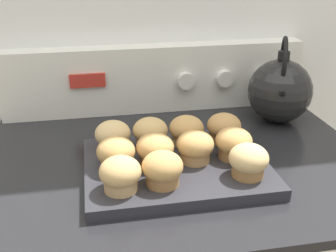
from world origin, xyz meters
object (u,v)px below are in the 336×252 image
Objects in this scene: tea_kettle at (280,90)px; muffin_r2_c0 at (113,136)px; muffin_r0_c0 at (120,175)px; muffin_r1_c0 at (116,154)px; muffin_r2_c1 at (150,133)px; muffin_r2_c2 at (186,131)px; muffin_r1_c2 at (195,147)px; muffin_r2_c3 at (224,128)px; muffin_r1_c1 at (155,150)px; muffin_pan at (176,167)px; muffin_r0_c1 at (162,169)px; muffin_r0_c3 at (249,161)px; muffin_r1_c3 at (234,143)px.

muffin_r2_c0 is at bearing -162.83° from tea_kettle.
muffin_r0_c0 is 0.08m from muffin_r1_c0.
muffin_r2_c1 is 1.00× the size of muffin_r2_c2.
muffin_r1_c2 and muffin_r2_c2 have the same top height.
muffin_r2_c1 is at bearing 178.00° from muffin_r2_c3.
muffin_r1_c2 is at bearing -1.39° from muffin_r1_c1.
muffin_r2_c3 reaches higher than muffin_pan.
muffin_r1_c2 is at bearing 43.55° from muffin_r0_c1.
muffin_r1_c0 is 0.15m from muffin_r1_c2.
muffin_r2_c0 is 0.15m from muffin_r2_c2.
muffin_r0_c3 and muffin_r1_c1 have the same top height.
muffin_pan is 0.12m from muffin_r1_c3.
muffin_r1_c3 is at bearing -18.80° from muffin_r2_c0.
muffin_r2_c1 is (0.00, 0.08, 0.00)m from muffin_r1_c1.
muffin_r0_c3 reaches higher than muffin_pan.
tea_kettle reaches higher than muffin_r2_c3.
tea_kettle reaches higher than muffin_r1_c1.
muffin_r0_c3 is at bearing -42.24° from muffin_r1_c2.
muffin_r0_c3 and muffin_r2_c2 have the same top height.
muffin_r2_c2 is (0.15, 0.08, 0.00)m from muffin_r1_c0.
muffin_r2_c2 is at bearing 89.49° from muffin_r1_c2.
muffin_r1_c2 and muffin_r2_c3 have the same top height.
muffin_pan is 4.85× the size of muffin_r0_c1.
muffin_r1_c2 is 0.34× the size of tea_kettle.
muffin_r2_c1 is (0.07, 0.08, 0.00)m from muffin_r1_c0.
tea_kettle is (0.26, 0.20, 0.03)m from muffin_r1_c2.
muffin_r1_c3 is 0.11m from muffin_r2_c2.
muffin_r1_c0 is 0.22m from muffin_r1_c3.
muffin_r1_c2 is (0.08, -0.00, 0.00)m from muffin_r1_c1.
muffin_r0_c0 is 0.21m from muffin_r2_c2.
muffin_r1_c1 is 0.15m from muffin_r1_c3.
muffin_pan is at bearing -64.58° from muffin_r2_c1.
muffin_r1_c2 is (0.04, -0.00, 0.04)m from muffin_pan.
muffin_r1_c2 is 1.00× the size of muffin_r2_c0.
muffin_r0_c3 and muffin_r1_c0 have the same top height.
muffin_r2_c3 is 0.22m from tea_kettle.
muffin_r0_c0 and muffin_r1_c1 have the same top height.
muffin_r1_c0 is (-0.11, -0.00, 0.04)m from muffin_pan.
muffin_r0_c1 is at bearing -140.62° from tea_kettle.
muffin_r1_c3 reaches higher than muffin_pan.
tea_kettle is at bearing 38.06° from muffin_r1_c2.
muffin_r0_c3 is 0.07m from muffin_r1_c3.
muffin_r0_c1 is 0.43m from tea_kettle.
muffin_r2_c2 is at bearing 27.10° from muffin_r1_c0.
muffin_pan is at bearing 179.78° from muffin_r1_c3.
muffin_r2_c0 is 0.07m from muffin_r2_c1.
muffin_r2_c1 is at bearing 88.02° from muffin_r1_c1.
muffin_r1_c2 and muffin_r2_c0 have the same top height.
muffin_r2_c0 is at bearing 90.30° from muffin_r1_c0.
muffin_r1_c0 and muffin_r2_c0 have the same top height.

